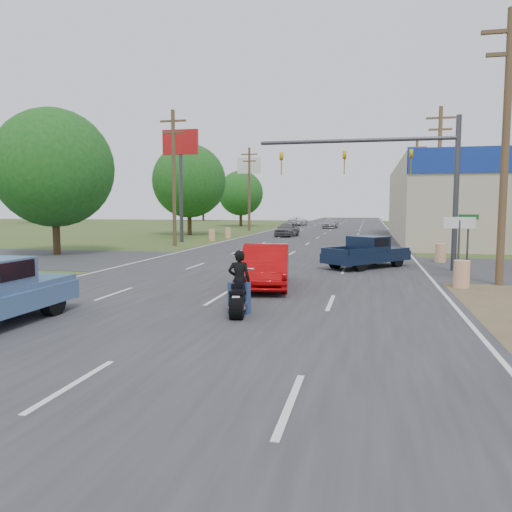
% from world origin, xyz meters
% --- Properties ---
extents(ground, '(200.00, 200.00, 0.00)m').
position_xyz_m(ground, '(0.00, 0.00, 0.00)').
color(ground, '#425220').
rests_on(ground, ground).
extents(main_road, '(15.00, 180.00, 0.02)m').
position_xyz_m(main_road, '(0.00, 40.00, 0.01)').
color(main_road, '#2D2D30').
rests_on(main_road, ground).
extents(cross_road, '(120.00, 10.00, 0.02)m').
position_xyz_m(cross_road, '(0.00, 18.00, 0.01)').
color(cross_road, '#2D2D30').
rests_on(cross_road, ground).
extents(utility_pole_1, '(2.00, 0.28, 10.00)m').
position_xyz_m(utility_pole_1, '(9.50, 13.00, 5.32)').
color(utility_pole_1, '#4C3823').
rests_on(utility_pole_1, ground).
extents(utility_pole_2, '(2.00, 0.28, 10.00)m').
position_xyz_m(utility_pole_2, '(9.50, 31.00, 5.32)').
color(utility_pole_2, '#4C3823').
rests_on(utility_pole_2, ground).
extents(utility_pole_3, '(2.00, 0.28, 10.00)m').
position_xyz_m(utility_pole_3, '(9.50, 49.00, 5.32)').
color(utility_pole_3, '#4C3823').
rests_on(utility_pole_3, ground).
extents(utility_pole_5, '(2.00, 0.28, 10.00)m').
position_xyz_m(utility_pole_5, '(-9.50, 28.00, 5.32)').
color(utility_pole_5, '#4C3823').
rests_on(utility_pole_5, ground).
extents(utility_pole_6, '(2.00, 0.28, 10.00)m').
position_xyz_m(utility_pole_6, '(-9.50, 52.00, 5.32)').
color(utility_pole_6, '#4C3823').
rests_on(utility_pole_6, ground).
extents(tree_0, '(7.14, 7.14, 8.84)m').
position_xyz_m(tree_0, '(-14.00, 20.00, 5.26)').
color(tree_0, '#422D19').
rests_on(tree_0, ground).
extents(tree_1, '(7.56, 7.56, 9.36)m').
position_xyz_m(tree_1, '(-13.50, 42.00, 5.57)').
color(tree_1, '#422D19').
rests_on(tree_1, ground).
extents(tree_2, '(6.72, 6.72, 8.32)m').
position_xyz_m(tree_2, '(-14.20, 66.00, 4.95)').
color(tree_2, '#422D19').
rests_on(tree_2, ground).
extents(tree_4, '(9.24, 9.24, 11.44)m').
position_xyz_m(tree_4, '(-55.00, 75.00, 6.82)').
color(tree_4, '#422D19').
rests_on(tree_4, ground).
extents(tree_5, '(7.98, 7.98, 9.88)m').
position_xyz_m(tree_5, '(30.00, 95.00, 5.88)').
color(tree_5, '#422D19').
rests_on(tree_5, ground).
extents(tree_6, '(8.82, 8.82, 10.92)m').
position_xyz_m(tree_6, '(-30.00, 95.00, 6.51)').
color(tree_6, '#422D19').
rests_on(tree_6, ground).
extents(barrel_0, '(0.56, 0.56, 1.00)m').
position_xyz_m(barrel_0, '(8.00, 12.00, 0.50)').
color(barrel_0, orange).
rests_on(barrel_0, ground).
extents(barrel_1, '(0.56, 0.56, 1.00)m').
position_xyz_m(barrel_1, '(8.40, 20.50, 0.50)').
color(barrel_1, orange).
rests_on(barrel_1, ground).
extents(barrel_2, '(0.56, 0.56, 1.00)m').
position_xyz_m(barrel_2, '(-8.50, 34.00, 0.50)').
color(barrel_2, orange).
rests_on(barrel_2, ground).
extents(barrel_3, '(0.56, 0.56, 1.00)m').
position_xyz_m(barrel_3, '(-8.20, 38.00, 0.50)').
color(barrel_3, orange).
rests_on(barrel_3, ground).
extents(pole_sign_left_near, '(3.00, 0.35, 9.20)m').
position_xyz_m(pole_sign_left_near, '(-10.50, 32.00, 7.17)').
color(pole_sign_left_near, '#3F3F44').
rests_on(pole_sign_left_near, ground).
extents(pole_sign_left_far, '(3.00, 0.35, 9.20)m').
position_xyz_m(pole_sign_left_far, '(-10.50, 56.00, 7.17)').
color(pole_sign_left_far, '#3F3F44').
rests_on(pole_sign_left_far, ground).
extents(lane_sign, '(1.20, 0.08, 2.52)m').
position_xyz_m(lane_sign, '(8.20, 14.00, 1.90)').
color(lane_sign, '#3F3F44').
rests_on(lane_sign, ground).
extents(street_name_sign, '(0.80, 0.08, 2.61)m').
position_xyz_m(street_name_sign, '(8.80, 15.50, 1.61)').
color(street_name_sign, '#3F3F44').
rests_on(street_name_sign, ground).
extents(signal_mast, '(9.12, 0.40, 7.00)m').
position_xyz_m(signal_mast, '(5.82, 17.00, 4.80)').
color(signal_mast, '#3F3F44').
rests_on(signal_mast, ground).
extents(red_convertible, '(2.32, 4.88, 1.54)m').
position_xyz_m(red_convertible, '(1.07, 10.52, 0.77)').
color(red_convertible, '#AA0709').
rests_on(red_convertible, ground).
extents(motorcycle, '(0.82, 2.32, 1.18)m').
position_xyz_m(motorcycle, '(1.28, 5.86, 0.52)').
color(motorcycle, black).
rests_on(motorcycle, ground).
extents(rider, '(0.66, 0.49, 1.67)m').
position_xyz_m(rider, '(1.27, 5.93, 0.83)').
color(rider, black).
rests_on(rider, ground).
extents(navy_pickup, '(4.27, 4.70, 1.53)m').
position_xyz_m(navy_pickup, '(4.69, 17.42, 0.77)').
color(navy_pickup, black).
rests_on(navy_pickup, ground).
extents(distant_car_grey, '(2.19, 4.37, 1.43)m').
position_xyz_m(distant_car_grey, '(-3.14, 41.44, 0.71)').
color(distant_car_grey, '#57575C').
rests_on(distant_car_grey, ground).
extents(distant_car_silver, '(2.19, 4.63, 1.30)m').
position_xyz_m(distant_car_silver, '(-0.48, 61.78, 0.65)').
color(distant_car_silver, '#9E9EA3').
rests_on(distant_car_silver, ground).
extents(distant_car_white, '(2.85, 5.16, 1.37)m').
position_xyz_m(distant_car_white, '(-6.15, 70.17, 0.68)').
color(distant_car_white, white).
rests_on(distant_car_white, ground).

